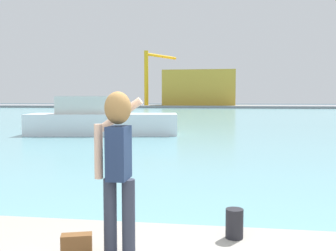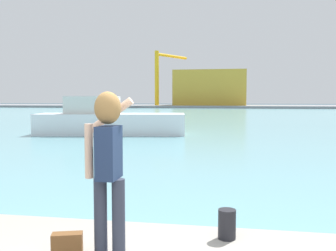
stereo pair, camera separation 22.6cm
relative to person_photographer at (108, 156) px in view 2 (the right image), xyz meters
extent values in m
plane|color=#334751|center=(0.69, 49.07, -1.63)|extent=(220.00, 220.00, 0.00)
cube|color=#6BA8B2|center=(0.69, 51.07, -1.62)|extent=(140.00, 100.00, 0.02)
cube|color=gray|center=(0.69, 91.07, -1.35)|extent=(140.00, 20.00, 0.55)
cylinder|color=#2D3342|center=(-0.09, 0.00, -0.66)|extent=(0.14, 0.14, 0.82)
cylinder|color=#2D3342|center=(0.11, 0.00, -0.66)|extent=(0.14, 0.14, 0.82)
cube|color=#1E2D4C|center=(0.01, 0.00, 0.03)|extent=(0.20, 0.34, 0.56)
sphere|color=#E0B293|center=(0.01, 0.00, 0.49)|extent=(0.22, 0.22, 0.22)
ellipsoid|color=olive|center=(0.01, -0.02, 0.50)|extent=(0.28, 0.26, 0.34)
cylinder|color=#E0B293|center=(-0.21, 0.00, 0.04)|extent=(0.09, 0.09, 0.58)
cylinder|color=#E0B293|center=(-0.04, 0.22, 0.41)|extent=(0.52, 0.09, 0.40)
cube|color=black|center=(-0.04, 0.34, 0.58)|extent=(0.01, 0.07, 0.14)
cube|color=brown|center=(-0.43, -0.11, -0.95)|extent=(0.35, 0.23, 0.24)
cylinder|color=black|center=(1.24, 0.67, -0.89)|extent=(0.21, 0.21, 0.35)
cube|color=white|center=(-6.19, 18.52, -0.97)|extent=(9.29, 3.97, 1.28)
cube|color=silver|center=(-7.30, 18.34, 0.20)|extent=(3.41, 2.41, 1.06)
cube|color=gold|center=(-4.78, 92.21, 3.18)|extent=(17.36, 13.11, 8.52)
cylinder|color=yellow|center=(-17.34, 86.26, 5.48)|extent=(1.00, 1.00, 13.12)
cylinder|color=yellow|center=(-14.52, 91.69, 11.24)|extent=(6.26, 11.17, 0.70)
camera|label=1|loc=(1.09, -3.82, 0.60)|focal=40.54mm
camera|label=2|loc=(1.31, -3.79, 0.60)|focal=40.54mm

